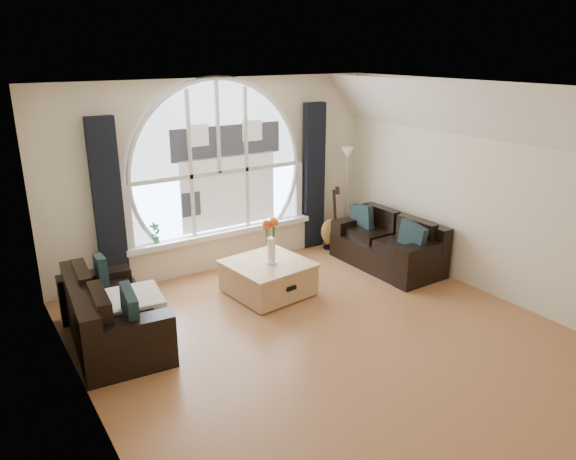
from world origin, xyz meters
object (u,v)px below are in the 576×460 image
object	(u,v)px
sofa_right	(387,241)
vase_flowers	(271,235)
potted_plant	(155,233)
guitar	(332,218)
sofa_left	(112,309)
floor_lamp	(346,197)
coffee_chest	(268,276)

from	to	relation	value
sofa_right	vase_flowers	size ratio (longest dim) A/B	2.37
potted_plant	guitar	bearing A→B (deg)	-6.96
sofa_right	vase_flowers	xyz separation A→B (m)	(-1.93, 0.09, 0.43)
sofa_left	vase_flowers	distance (m)	2.12
vase_flowers	floor_lamp	bearing A→B (deg)	26.49
coffee_chest	guitar	xyz separation A→B (m)	(1.69, 0.85, 0.29)
coffee_chest	floor_lamp	bearing A→B (deg)	18.42
potted_plant	coffee_chest	bearing A→B (deg)	-48.12
guitar	coffee_chest	bearing A→B (deg)	-134.69
coffee_chest	vase_flowers	size ratio (longest dim) A/B	1.40
coffee_chest	guitar	bearing A→B (deg)	20.16
coffee_chest	sofa_right	bearing A→B (deg)	-10.82
coffee_chest	floor_lamp	xyz separation A→B (m)	(2.03, 0.94, 0.56)
sofa_left	sofa_right	distance (m)	4.01
sofa_right	sofa_left	bearing A→B (deg)	179.13
floor_lamp	potted_plant	distance (m)	3.11
floor_lamp	guitar	world-z (taller)	floor_lamp
coffee_chest	floor_lamp	world-z (taller)	floor_lamp
vase_flowers	sofa_right	bearing A→B (deg)	-2.62
sofa_right	coffee_chest	distance (m)	1.96
vase_flowers	guitar	bearing A→B (deg)	28.50
sofa_left	potted_plant	bearing A→B (deg)	58.57
guitar	potted_plant	world-z (taller)	guitar
sofa_right	floor_lamp	distance (m)	1.16
coffee_chest	potted_plant	bearing A→B (deg)	125.36
sofa_right	potted_plant	size ratio (longest dim) A/B	5.56
sofa_right	floor_lamp	world-z (taller)	floor_lamp
sofa_left	sofa_right	size ratio (longest dim) A/B	1.00
sofa_left	vase_flowers	world-z (taller)	vase_flowers
sofa_left	potted_plant	distance (m)	1.69
sofa_left	sofa_right	bearing A→B (deg)	5.14
sofa_right	floor_lamp	size ratio (longest dim) A/B	1.04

